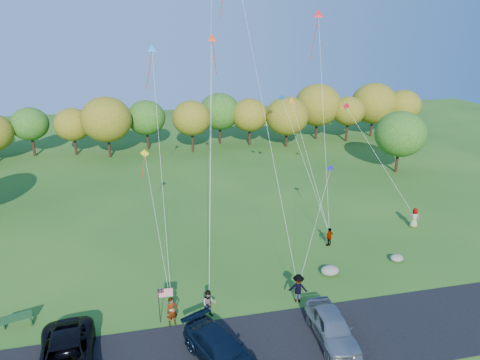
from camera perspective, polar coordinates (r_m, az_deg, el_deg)
The scene contains 17 objects.
ground at distance 28.40m, azimuth 0.86°, elevation -16.44°, with size 140.00×140.00×0.00m, color #205117.
asphalt_lane at distance 25.36m, azimuth 3.10°, elevation -21.58°, with size 44.00×6.00×0.06m, color black.
treeline at distance 59.82m, azimuth -8.95°, elevation 7.76°, with size 76.18×27.47×8.36m.
minivan_dark at distance 25.19m, azimuth -22.18°, elevation -21.09°, with size 2.73×5.91×1.64m, color black.
minivan_navy at distance 24.12m, azimuth -2.61°, elevation -21.65°, with size 2.15×5.29×1.53m, color black.
minivan_silver at distance 25.90m, azimuth 12.15°, elevation -18.60°, with size 1.95×4.85×1.65m, color gray.
flyer_a at distance 26.70m, azimuth -9.06°, elevation -16.93°, with size 0.68×0.44×1.86m, color #4C4C59.
flyer_b at distance 27.09m, azimuth -4.16°, elevation -16.15°, with size 0.88×0.69×1.81m, color #4C4C59.
flyer_c at distance 28.52m, azimuth 7.74°, elevation -14.11°, with size 1.25×0.72×1.93m, color #4C4C59.
flyer_d at distance 35.54m, azimuth 11.83°, elevation -7.43°, with size 0.92×0.38×1.57m, color #4C4C59.
flyer_e at distance 40.81m, azimuth 22.23°, elevation -4.70°, with size 0.87×0.57×1.78m, color #4C4C59.
park_bench at distance 29.57m, azimuth -27.68°, elevation -16.14°, with size 1.76×0.78×1.00m.
trash_barrel at distance 27.71m, azimuth -22.34°, elevation -18.14°, with size 0.56×0.56×0.84m, color #0E21D7.
flag_assembly at distance 26.49m, azimuth -10.24°, elevation -15.12°, with size 0.88×0.57×2.37m.
boulder_near at distance 31.91m, azimuth 11.89°, elevation -11.73°, with size 1.32×1.04×0.66m, color gray.
boulder_far at distance 34.98m, azimuth 20.16°, elevation -9.73°, with size 1.00×0.84×0.52m, color slate.
kites_aloft at distance 37.99m, azimuth 0.20°, elevation 22.57°, with size 19.17×11.46×19.48m.
Camera 1 is at (-5.36, -22.28, 16.78)m, focal length 32.00 mm.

